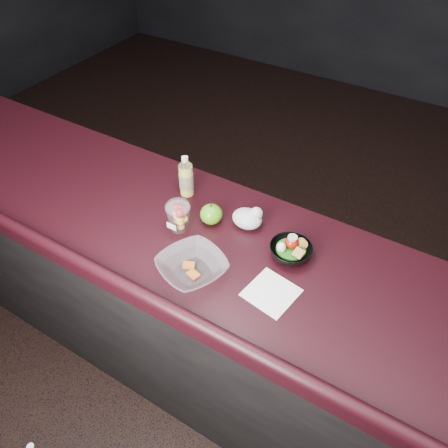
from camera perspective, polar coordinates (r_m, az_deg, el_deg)
The scene contains 10 objects.
ground at distance 2.43m, azimuth -6.10°, elevation -23.36°, with size 8.00×8.00×0.00m, color black.
room_shell at distance 1.05m, azimuth -13.93°, elevation 20.28°, with size 8.00×8.00×8.00m.
counter at distance 2.09m, azimuth -2.29°, elevation -11.43°, with size 4.06×0.71×1.02m.
lemonade_bottle at distance 1.85m, azimuth -4.95°, elevation 5.92°, with size 0.06×0.06×0.19m.
fruit_cup at distance 1.69m, azimuth -5.98°, elevation 1.19°, with size 0.10×0.10×0.14m.
green_apple at distance 1.73m, azimuth -1.67°, elevation 1.29°, with size 0.09×0.09×0.09m.
plastic_bag at distance 1.72m, azimuth 3.19°, elevation 0.81°, with size 0.12×0.10×0.09m.
snack_bowl at distance 1.63m, azimuth 8.68°, elevation -3.38°, with size 0.17×0.17×0.09m.
takeout_bowl at distance 1.56m, azimuth -4.21°, elevation -5.60°, with size 0.30×0.30×0.06m.
paper_napkin at distance 1.53m, azimuth 6.20°, elevation -8.90°, with size 0.16×0.16×0.00m, color white.
Camera 1 is at (0.69, -0.69, 2.23)m, focal length 35.00 mm.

